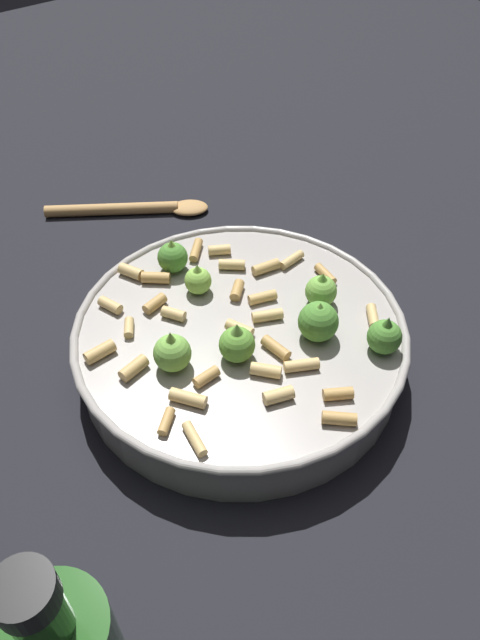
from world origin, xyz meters
The scene contains 3 objects.
ground_plane centered at (0.00, 0.00, 0.00)m, with size 2.40×2.40×0.00m, color black.
cooking_pan centered at (0.00, 0.00, 0.03)m, with size 0.34×0.34×0.10m.
wooden_spoon centered at (0.30, -0.06, 0.01)m, with size 0.15×0.20×0.02m.
Camera 1 is at (-0.33, 0.27, 0.48)m, focal length 33.58 mm.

